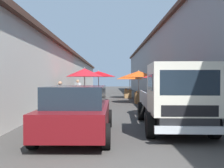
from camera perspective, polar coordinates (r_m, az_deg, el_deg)
The scene contains 14 objects.
ground at distance 17.01m, azimuth 0.66°, elevation -4.54°, with size 90.00×90.00×0.00m, color #3D3A38.
building_left_whitewash at distance 20.31m, azimuth -19.61°, elevation 1.99°, with size 49.80×7.50×4.02m.
building_right_concrete at distance 20.56m, azimuth 20.47°, elevation 4.50°, with size 49.80×7.50×5.83m.
fruit_stall_far_left at distance 21.70m, azimuth 4.22°, elevation 1.28°, with size 2.54×2.54×2.26m.
fruit_stall_mid_lane at distance 18.66m, azimuth -3.29°, elevation 1.89°, with size 2.74×2.74×2.40m.
fruit_stall_far_right at distance 14.24m, azimuth -6.40°, elevation 1.65°, with size 2.21×2.21×2.39m.
fruit_stall_near_right at distance 16.77m, azimuth 6.40°, elevation 1.67°, with size 2.55×2.55×2.34m.
fruit_stall_near_left at distance 10.99m, azimuth 13.14°, elevation 0.99°, with size 2.25×2.25×2.24m.
hatchback_car at distance 7.01m, azimuth -8.11°, elevation -6.30°, with size 3.94×1.97×1.45m.
delivery_truck at distance 7.57m, azimuth 15.05°, elevation -3.49°, with size 4.99×2.13×2.08m.
vendor_by_crates at distance 17.00m, azimuth -8.16°, elevation -1.30°, with size 0.50×0.48×1.66m.
vendor_in_shade at distance 12.74m, azimuth -12.27°, elevation -2.34°, with size 0.49×0.45×1.57m.
parked_scooter at distance 12.67m, azimuth -7.55°, elevation -4.39°, with size 1.69×0.41×1.14m.
plastic_stool at distance 9.81m, azimuth -4.10°, elevation -6.65°, with size 0.30×0.30×0.43m.
Camera 1 is at (-3.43, 0.32, 1.62)m, focal length 38.29 mm.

